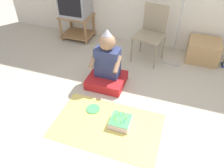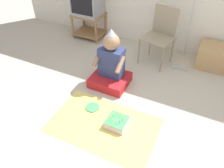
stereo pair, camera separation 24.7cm
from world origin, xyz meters
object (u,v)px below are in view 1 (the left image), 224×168
(paper_plate, at_px, (93,109))
(birthday_cake, at_px, (120,122))
(cardboard_box_stack, at_px, (203,50))
(tv, at_px, (75,3))
(dust_mop, at_px, (175,42))
(person_seated, at_px, (107,67))
(folding_chair, at_px, (152,30))

(paper_plate, bearing_deg, birthday_cake, -16.98)
(cardboard_box_stack, bearing_deg, tv, 179.14)
(tv, distance_m, paper_plate, 2.17)
(birthday_cake, bearing_deg, dust_mop, 75.76)
(person_seated, xyz_separation_m, birthday_cake, (0.43, -0.71, -0.24))
(person_seated, bearing_deg, cardboard_box_stack, 40.83)
(tv, distance_m, birthday_cake, 2.49)
(folding_chair, height_order, dust_mop, dust_mop)
(folding_chair, xyz_separation_m, dust_mop, (0.40, 0.04, -0.17))
(tv, relative_size, person_seated, 0.58)
(tv, distance_m, dust_mop, 1.94)
(person_seated, relative_size, birthday_cake, 3.49)
(tv, height_order, cardboard_box_stack, tv)
(dust_mop, bearing_deg, tv, 173.02)
(tv, distance_m, cardboard_box_stack, 2.43)
(dust_mop, relative_size, person_seated, 1.39)
(tv, bearing_deg, paper_plate, -59.07)
(birthday_cake, bearing_deg, person_seated, 121.05)
(folding_chair, xyz_separation_m, paper_plate, (-0.44, -1.50, -0.52))
(birthday_cake, bearing_deg, tv, 127.92)
(person_seated, height_order, birthday_cake, person_seated)
(folding_chair, distance_m, paper_plate, 1.64)
(person_seated, bearing_deg, folding_chair, 63.81)
(folding_chair, distance_m, birthday_cake, 1.69)
(person_seated, distance_m, birthday_cake, 0.87)
(person_seated, bearing_deg, dust_mop, 48.17)
(folding_chair, relative_size, paper_plate, 4.96)
(person_seated, height_order, paper_plate, person_seated)
(tv, xyz_separation_m, folding_chair, (1.50, -0.27, -0.17))
(folding_chair, bearing_deg, birthday_cake, -90.70)
(tv, xyz_separation_m, birthday_cake, (1.48, -1.90, -0.65))
(tv, height_order, dust_mop, dust_mop)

